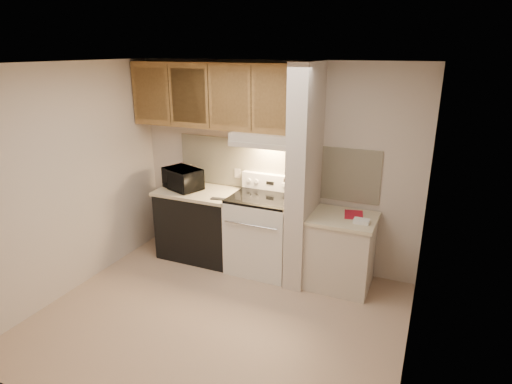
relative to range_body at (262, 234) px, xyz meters
The scene contains 50 objects.
floor 1.24m from the range_body, 90.00° to the right, with size 3.60×3.60×0.00m, color tan.
ceiling 2.34m from the range_body, 90.00° to the right, with size 3.60×3.60×0.00m, color white.
wall_back 0.86m from the range_body, 90.00° to the left, with size 3.60×0.02×2.50m, color beige.
wall_left 2.28m from the range_body, 147.31° to the right, with size 0.02×3.00×2.50m, color beige.
wall_right 2.28m from the range_body, 32.69° to the right, with size 0.02×3.00×2.50m, color beige.
backsplash 0.84m from the range_body, 90.00° to the left, with size 2.60×0.02×0.63m, color #F4E9C5.
range_body is the anchor object (origin of this frame).
oven_window 0.32m from the range_body, 90.00° to the right, with size 0.50×0.01×0.30m, color black.
oven_handle 0.44m from the range_body, 90.00° to the right, with size 0.02×0.02×0.65m, color silver.
cooktop 0.48m from the range_body, ahead, with size 0.74×0.64×0.03m, color black.
range_backguard 0.66m from the range_body, 90.00° to the left, with size 0.76×0.08×0.20m, color silver.
range_display 0.64m from the range_body, 90.00° to the left, with size 0.10×0.01×0.04m, color black.
range_knob_left_outer 0.70m from the range_body, 139.40° to the left, with size 0.05×0.05×0.02m, color silver.
range_knob_left_inner 0.66m from the range_body, 126.87° to the left, with size 0.05×0.05×0.02m, color silver.
range_knob_right_inner 0.66m from the range_body, 53.13° to the left, with size 0.05×0.05×0.02m, color silver.
range_knob_right_outer 0.70m from the range_body, 40.60° to the left, with size 0.05×0.05×0.02m, color silver.
dishwasher_front 0.88m from the range_body, behind, with size 1.00×0.63×0.87m, color black.
left_countertop 0.98m from the range_body, behind, with size 1.04×0.67×0.04m, color beige.
spoon_rest 0.69m from the range_body, 158.40° to the right, with size 0.20×0.06×0.01m, color black.
teal_jar 1.21m from the range_body, 167.91° to the left, with size 0.09×0.09×0.10m, color #255B53.
outlet 0.86m from the range_body, 146.31° to the left, with size 0.08×0.01×0.12m, color beige.
microwave 1.25m from the range_body, behind, with size 0.49×0.33×0.27m, color black.
partition_pillar 0.94m from the range_body, ahead, with size 0.22×0.70×2.50m, color beige.
pillar_trim 0.93m from the range_body, ahead, with size 0.01×0.70×0.04m, color olive.
knife_strip 0.95m from the range_body, ahead, with size 0.02×0.42×0.04m, color black.
knife_blade_a 0.87m from the range_body, 29.57° to the right, with size 0.01×0.04×0.16m, color silver.
knife_handle_a 1.01m from the range_body, 28.17° to the right, with size 0.02×0.02×0.10m, color black.
knife_blade_b 0.85m from the range_body, 20.79° to the right, with size 0.01×0.04×0.18m, color silver.
knife_handle_b 0.99m from the range_body, 20.01° to the right, with size 0.02×0.02×0.10m, color black.
knife_blade_c 0.83m from the range_body, 10.28° to the right, with size 0.01×0.04×0.20m, color silver.
knife_handle_c 0.99m from the range_body, ahead, with size 0.02×0.02×0.10m, color black.
knife_blade_d 0.85m from the range_body, ahead, with size 0.01×0.04×0.16m, color silver.
knife_handle_d 0.98m from the range_body, ahead, with size 0.02×0.02×0.10m, color black.
knife_blade_e 0.84m from the range_body, 13.98° to the left, with size 0.01×0.04×0.18m, color silver.
knife_handle_e 0.99m from the range_body, 14.36° to the left, with size 0.02×0.02×0.10m, color black.
oven_mitt 0.85m from the range_body, 23.58° to the left, with size 0.03×0.10×0.25m, color gray.
right_cab_base 0.97m from the range_body, ahead, with size 0.70×0.60×0.81m, color beige.
right_countertop 1.04m from the range_body, ahead, with size 0.74×0.64×0.04m, color beige.
red_folder 1.14m from the range_body, ahead, with size 0.20×0.27×0.01m, color #AE1428.
white_box 1.26m from the range_body, ahead, with size 0.16×0.11×0.04m, color white.
range_hood 1.17m from the range_body, 90.00° to the left, with size 0.78×0.44×0.15m, color beige.
hood_lip 1.12m from the range_body, 90.00° to the right, with size 0.78×0.04×0.06m, color beige.
upper_cabinets 1.77m from the range_body, 166.16° to the left, with size 2.18×0.33×0.77m, color olive.
cab_door_a 2.22m from the range_body, behind, with size 0.46×0.01×0.63m, color olive.
cab_gap_a 2.04m from the range_body, behind, with size 0.01×0.01×0.73m, color black.
cab_door_b 1.89m from the range_body, behind, with size 0.46×0.01×0.63m, color olive.
cab_gap_b 1.77m from the range_body, behind, with size 0.01×0.01×0.73m, color black.
cab_door_c 1.68m from the range_body, behind, with size 0.46×0.01×0.63m, color olive.
cab_gap_c 1.63m from the range_body, behind, with size 0.01×0.01×0.73m, color black.
cab_door_d 1.63m from the range_body, ahead, with size 0.46×0.01×0.63m, color olive.
Camera 1 is at (1.83, -3.27, 2.62)m, focal length 30.00 mm.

